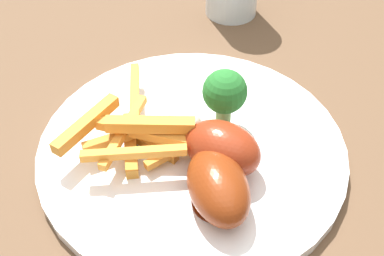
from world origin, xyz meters
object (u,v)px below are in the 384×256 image
at_px(broccoli_floret_front, 225,93).
at_px(dinner_plate, 192,147).
at_px(chicken_drumstick_far, 218,147).
at_px(dining_table, 175,238).
at_px(chicken_drumstick_near, 216,182).
at_px(carrot_fries_pile, 133,130).

bearing_deg(broccoli_floret_front, dinner_plate, 144.80).
xyz_separation_m(dinner_plate, broccoli_floret_front, (0.03, -0.02, 0.05)).
bearing_deg(dinner_plate, chicken_drumstick_far, -125.43).
relative_size(dining_table, chicken_drumstick_near, 8.19).
relative_size(broccoli_floret_front, chicken_drumstick_near, 0.51).
bearing_deg(dinner_plate, carrot_fries_pile, 108.11).
bearing_deg(dinner_plate, chicken_drumstick_near, -148.13).
bearing_deg(carrot_fries_pile, chicken_drumstick_near, -114.85).
distance_m(dining_table, chicken_drumstick_near, 0.17).
bearing_deg(carrot_fries_pile, chicken_drumstick_far, -92.55).
relative_size(dinner_plate, broccoli_floret_front, 4.60).
bearing_deg(chicken_drumstick_near, dinner_plate, 31.87).
bearing_deg(chicken_drumstick_near, carrot_fries_pile, 65.15).
relative_size(broccoli_floret_front, chicken_drumstick_far, 0.54).
relative_size(broccoli_floret_front, carrot_fries_pile, 0.44).
distance_m(dinner_plate, broccoli_floret_front, 0.06).
bearing_deg(broccoli_floret_front, carrot_fries_pile, 123.62).
relative_size(dining_table, carrot_fries_pile, 7.15).
bearing_deg(dinner_plate, dining_table, 145.20).
relative_size(dinner_plate, chicken_drumstick_near, 2.34).
height_order(broccoli_floret_front, chicken_drumstick_far, broccoli_floret_front).
distance_m(carrot_fries_pile, chicken_drumstick_near, 0.09).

